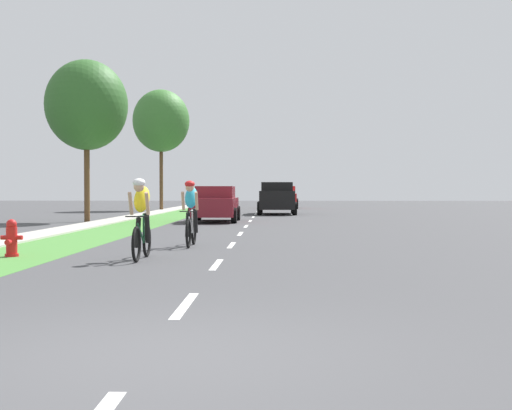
% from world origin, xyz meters
% --- Properties ---
extents(ground_plane, '(120.00, 120.00, 0.00)m').
position_xyz_m(ground_plane, '(0.00, 20.00, 0.00)').
color(ground_plane, '#424244').
extents(grass_verge, '(2.17, 70.00, 0.01)m').
position_xyz_m(grass_verge, '(-4.29, 20.00, 0.00)').
color(grass_verge, '#478438').
rests_on(grass_verge, ground_plane).
extents(sidewalk_concrete, '(1.25, 70.00, 0.10)m').
position_xyz_m(sidewalk_concrete, '(-6.00, 20.00, 0.00)').
color(sidewalk_concrete, '#B2ADA3').
rests_on(sidewalk_concrete, ground_plane).
extents(lane_markings_center, '(0.12, 53.49, 0.01)m').
position_xyz_m(lane_markings_center, '(0.00, 24.00, 0.00)').
color(lane_markings_center, white).
rests_on(lane_markings_center, ground_plane).
extents(fire_hydrant_red, '(0.44, 0.38, 0.76)m').
position_xyz_m(fire_hydrant_red, '(-4.29, 8.11, 0.37)').
color(fire_hydrant_red, red).
rests_on(fire_hydrant_red, ground_plane).
extents(cyclist_lead, '(0.42, 1.72, 1.58)m').
position_xyz_m(cyclist_lead, '(-1.53, 7.59, 0.81)').
color(cyclist_lead, black).
rests_on(cyclist_lead, ground_plane).
extents(cyclist_trailing, '(0.42, 1.72, 1.58)m').
position_xyz_m(cyclist_trailing, '(-0.95, 10.69, 0.81)').
color(cyclist_trailing, black).
rests_on(cyclist_trailing, ground_plane).
extents(sedan_maroon, '(1.98, 4.30, 1.52)m').
position_xyz_m(sedan_maroon, '(-1.47, 23.34, 0.77)').
color(sedan_maroon, maroon).
rests_on(sedan_maroon, ground_plane).
extents(suv_black, '(2.15, 4.70, 1.79)m').
position_xyz_m(suv_black, '(1.21, 32.39, 0.95)').
color(suv_black, black).
rests_on(suv_black, ground_plane).
extents(pickup_red, '(2.22, 5.10, 1.64)m').
position_xyz_m(pickup_red, '(1.67, 44.65, 0.83)').
color(pickup_red, red).
rests_on(pickup_red, ground_plane).
extents(street_tree_near, '(3.49, 3.49, 6.90)m').
position_xyz_m(street_tree_near, '(-6.95, 23.13, 4.97)').
color(street_tree_near, brown).
rests_on(street_tree_near, ground_plane).
extents(street_tree_far, '(3.80, 3.80, 8.10)m').
position_xyz_m(street_tree_far, '(-6.54, 39.64, 5.99)').
color(street_tree_far, brown).
rests_on(street_tree_far, ground_plane).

